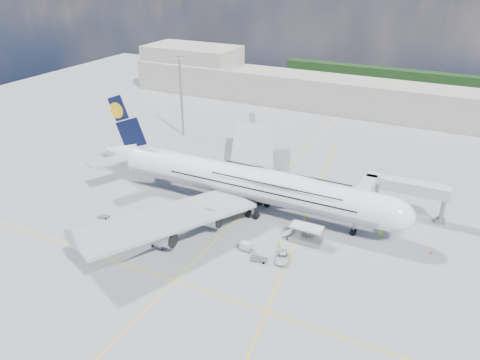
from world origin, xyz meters
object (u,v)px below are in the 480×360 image
at_px(light_mast, 181,96).
at_px(crew_tug, 170,242).
at_px(dolly_nose_far, 245,246).
at_px(cone_wing_left_outer, 256,157).
at_px(dolly_row_b, 161,232).
at_px(crew_wing, 155,220).
at_px(crew_van, 279,244).
at_px(cone_tail, 124,165).
at_px(cargo_loader, 305,236).
at_px(service_van, 282,257).
at_px(dolly_nose_near, 259,259).
at_px(cone_wing_right_outer, 92,256).
at_px(catering_truck_inner, 242,161).
at_px(crew_nose, 381,234).
at_px(cone_wing_left_inner, 219,186).
at_px(airliner, 248,182).
at_px(crew_loader, 307,237).
at_px(cone_wing_right_inner, 168,222).
at_px(cone_nose, 431,252).
at_px(dolly_row_a, 164,211).
at_px(catering_truck_outer, 253,155).
at_px(baggage_tug, 154,233).
at_px(dolly_row_c, 158,243).
at_px(dolly_back, 104,216).
at_px(jet_bridge, 390,189).

relative_size(light_mast, crew_tug, 13.11).
relative_size(dolly_nose_far, cone_wing_left_outer, 5.00).
relative_size(dolly_row_b, crew_wing, 2.16).
distance_m(crew_van, cone_tail, 57.38).
distance_m(cargo_loader, service_van, 8.41).
relative_size(dolly_nose_near, crew_wing, 2.15).
bearing_deg(cone_wing_right_outer, light_mast, 107.96).
height_order(catering_truck_inner, cone_wing_left_outer, catering_truck_inner).
distance_m(cargo_loader, crew_nose, 15.94).
distance_m(light_mast, catering_truck_inner, 33.33).
bearing_deg(crew_wing, cone_wing_left_inner, 11.86).
distance_m(airliner, dolly_nose_near, 21.54).
bearing_deg(dolly_nose_near, cone_wing_right_outer, -168.40).
xyz_separation_m(crew_loader, cone_wing_left_outer, (-27.66, 34.81, -0.59)).
xyz_separation_m(catering_truck_inner, cone_wing_right_inner, (-0.88, -35.20, -1.36)).
bearing_deg(crew_loader, dolly_row_b, -119.24).
height_order(dolly_row_b, crew_wing, crew_wing).
height_order(crew_wing, cone_nose, crew_wing).
bearing_deg(catering_truck_inner, service_van, -81.58).
bearing_deg(airliner, dolly_row_a, -148.40).
bearing_deg(cone_tail, cone_wing_right_outer, -58.72).
height_order(catering_truck_outer, crew_van, catering_truck_outer).
relative_size(baggage_tug, cone_wing_left_inner, 4.58).
distance_m(airliner, dolly_row_c, 24.81).
xyz_separation_m(catering_truck_outer, crew_van, (23.48, -37.58, -0.82)).
bearing_deg(light_mast, cone_tail, -93.34).
height_order(baggage_tug, cone_wing_left_inner, baggage_tug).
distance_m(cone_nose, cone_wing_right_inner, 55.01).
xyz_separation_m(dolly_row_c, cone_wing_right_outer, (-9.60, -8.80, -0.76)).
height_order(cone_wing_left_inner, cone_tail, cone_wing_left_inner).
height_order(dolly_back, dolly_nose_far, dolly_nose_far).
relative_size(cone_nose, cone_wing_left_outer, 1.10).
height_order(dolly_nose_near, crew_van, crew_van).
bearing_deg(cone_tail, dolly_row_c, -41.75).
bearing_deg(crew_tug, crew_nose, 37.49).
xyz_separation_m(light_mast, crew_loader, (57.07, -41.51, -12.35)).
bearing_deg(catering_truck_inner, dolly_nose_far, -90.51).
relative_size(baggage_tug, service_van, 0.51).
xyz_separation_m(dolly_back, dolly_nose_far, (34.20, 2.68, 0.66)).
distance_m(dolly_row_b, cone_wing_right_outer, 14.81).
distance_m(jet_bridge, cone_wing_left_outer, 44.46).
bearing_deg(crew_van, crew_loader, -64.32).
bearing_deg(cone_wing_left_outer, crew_nose, -33.47).
bearing_deg(crew_wing, cone_wing_right_outer, -170.04).
xyz_separation_m(dolly_nose_near, baggage_tug, (-23.44, -1.67, 0.30)).
bearing_deg(baggage_tug, crew_van, 32.65).
relative_size(crew_van, cone_wing_right_inner, 3.13).
distance_m(dolly_row_a, cone_nose, 57.65).
relative_size(crew_van, crew_tug, 0.83).
height_order(airliner, dolly_row_c, airliner).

